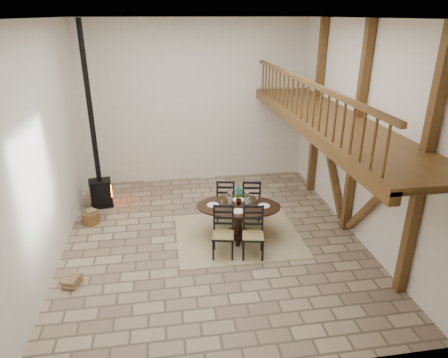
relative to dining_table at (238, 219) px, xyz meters
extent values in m
plane|color=tan|center=(-0.62, -0.06, -0.47)|extent=(8.00, 8.00, 0.00)
cube|color=white|center=(-0.62, 3.94, 2.03)|extent=(7.00, 0.02, 5.00)
cube|color=white|center=(-0.62, -4.06, 2.03)|extent=(7.00, 0.02, 5.00)
cube|color=white|center=(-4.12, -0.06, 2.03)|extent=(0.02, 8.00, 5.00)
cube|color=white|center=(2.88, -0.06, 2.03)|extent=(0.02, 8.00, 5.00)
cube|color=white|center=(-0.62, -0.06, 4.53)|extent=(7.00, 8.00, 0.02)
cube|color=brown|center=(2.76, -2.56, 2.03)|extent=(0.18, 0.18, 5.00)
cube|color=brown|center=(2.76, -0.06, 2.03)|extent=(0.18, 0.18, 5.00)
cube|color=brown|center=(2.76, 2.44, 2.03)|extent=(0.18, 0.18, 5.00)
cube|color=brown|center=(2.76, -1.31, 0.93)|extent=(0.14, 2.16, 2.54)
cube|color=brown|center=(2.76, 1.19, 0.93)|extent=(0.14, 2.16, 2.54)
cube|color=brown|center=(2.76, -0.06, 2.33)|extent=(0.20, 7.80, 0.20)
cube|color=brown|center=(2.08, -0.06, 2.38)|extent=(1.60, 7.80, 0.12)
cube|color=brown|center=(1.38, -0.06, 2.28)|extent=(0.18, 7.80, 0.22)
cube|color=brown|center=(1.38, -0.06, 3.28)|extent=(0.09, 7.60, 0.09)
cube|color=brown|center=(1.38, -0.06, 2.86)|extent=(0.06, 7.60, 0.86)
cube|color=tan|center=(0.00, 0.00, -0.46)|extent=(3.00, 2.50, 0.02)
ellipsoid|color=black|center=(0.00, 0.00, 0.35)|extent=(2.21, 1.58, 0.04)
cylinder|color=black|center=(0.00, 0.00, -0.07)|extent=(0.20, 0.20, 0.75)
cylinder|color=black|center=(0.00, 0.00, -0.42)|extent=(0.62, 0.62, 0.06)
cube|color=#A78A4D|center=(-0.50, -0.81, 0.06)|extent=(0.57, 0.55, 0.04)
cube|color=black|center=(-0.50, -0.81, -0.21)|extent=(0.55, 0.55, 0.51)
cube|color=black|center=(-0.46, -0.60, 0.38)|extent=(0.42, 0.12, 0.67)
cube|color=#A78A4D|center=(0.16, -0.94, 0.06)|extent=(0.57, 0.55, 0.04)
cube|color=black|center=(0.16, -0.94, -0.21)|extent=(0.55, 0.55, 0.51)
cube|color=black|center=(0.20, -0.73, 0.38)|extent=(0.42, 0.12, 0.67)
cube|color=#A78A4D|center=(-0.16, 0.93, 0.06)|extent=(0.57, 0.55, 0.04)
cube|color=black|center=(-0.16, 0.93, -0.21)|extent=(0.55, 0.55, 0.51)
cube|color=black|center=(-0.20, 0.73, 0.38)|extent=(0.42, 0.12, 0.67)
cube|color=#A78A4D|center=(0.50, 0.81, 0.06)|extent=(0.57, 0.55, 0.04)
cube|color=black|center=(0.50, 0.81, -0.21)|extent=(0.55, 0.55, 0.51)
cube|color=black|center=(0.46, 0.60, 0.38)|extent=(0.42, 0.12, 0.67)
cube|color=white|center=(0.00, 0.00, 0.37)|extent=(1.67, 1.06, 0.01)
cube|color=white|center=(0.00, 0.00, 0.46)|extent=(1.04, 0.52, 0.18)
cylinder|color=white|center=(-0.20, 0.04, 0.54)|extent=(0.12, 0.12, 0.34)
cylinder|color=white|center=(0.20, -0.04, 0.54)|extent=(0.12, 0.12, 0.34)
cylinder|color=white|center=(-0.20, 0.04, 0.45)|extent=(0.06, 0.06, 0.16)
cylinder|color=white|center=(0.20, -0.04, 0.45)|extent=(0.06, 0.06, 0.16)
imported|color=#4C723F|center=(0.01, 0.05, 0.60)|extent=(0.27, 0.21, 0.47)
cube|color=black|center=(-3.52, 2.26, -0.42)|extent=(0.67, 0.55, 0.09)
cube|color=black|center=(-3.52, 2.26, -0.05)|extent=(0.62, 0.50, 0.65)
cube|color=#FF590C|center=(-3.23, 2.31, -0.05)|extent=(0.06, 0.26, 0.26)
cube|color=black|center=(-3.52, 2.26, 0.30)|extent=(0.66, 0.54, 0.04)
cylinder|color=black|center=(-3.52, 2.26, 2.43)|extent=(0.14, 0.14, 4.22)
cylinder|color=brown|center=(-3.68, 1.27, -0.31)|extent=(0.46, 0.46, 0.30)
cube|color=#9C8057|center=(-3.68, 1.27, -0.13)|extent=(0.25, 0.25, 0.09)
cube|color=#9C8057|center=(-3.68, -1.38, -0.37)|extent=(0.39, 0.46, 0.20)
camera|label=1|loc=(-1.68, -8.42, 4.61)|focal=32.00mm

